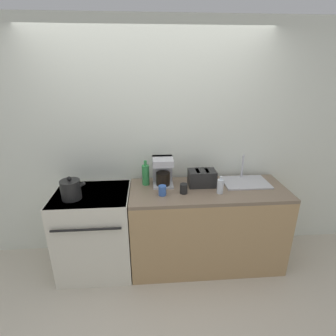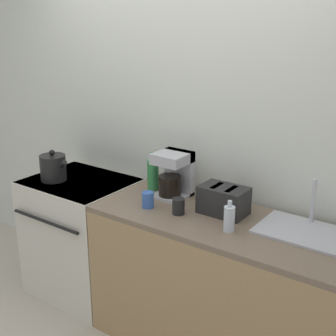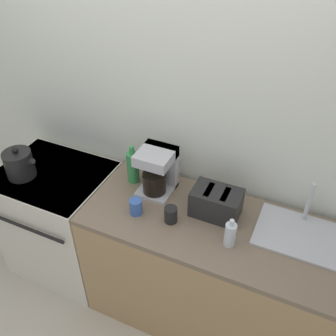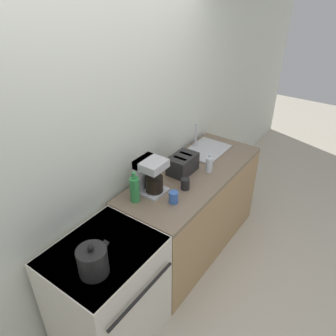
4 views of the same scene
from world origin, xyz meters
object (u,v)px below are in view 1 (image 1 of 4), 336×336
bottle_green (146,175)px  stove (95,231)px  kettle (71,189)px  toaster (202,178)px  cup_black (184,189)px  coffee_maker (163,171)px  cup_blue (162,190)px  bottle_clear (220,186)px

bottle_green → stove: bearing=-162.7°
kettle → toaster: size_ratio=0.83×
cup_black → toaster: bearing=37.9°
coffee_maker → bottle_green: coffee_maker is taller
coffee_maker → bottle_green: bearing=177.5°
stove → cup_blue: cup_blue is taller
stove → toaster: size_ratio=3.20×
bottle_green → bottle_clear: 0.80m
cup_blue → bottle_clear: bearing=-0.2°
kettle → toaster: 1.33m
bottle_green → kettle: bearing=-159.3°
toaster → coffee_maker: 0.43m
kettle → cup_black: (1.10, 0.03, -0.05)m
kettle → cup_blue: 0.88m
stove → kettle: 0.58m
bottle_green → cup_blue: size_ratio=2.70×
bottle_green → bottle_clear: bearing=-19.9°
kettle → coffee_maker: bearing=16.3°
coffee_maker → toaster: bearing=-8.8°
coffee_maker → bottle_clear: size_ratio=1.66×
bottle_clear → cup_blue: bottle_clear is taller
stove → cup_black: cup_black is taller
kettle → stove: bearing=31.4°
bottle_green → bottle_clear: (0.75, -0.27, -0.04)m
kettle → bottle_green: (0.72, 0.27, 0.02)m
stove → cup_blue: size_ratio=9.11×
bottle_clear → cup_black: (-0.37, 0.03, -0.03)m
stove → bottle_clear: 1.41m
stove → cup_black: (0.94, -0.07, 0.50)m
toaster → cup_black: 0.28m
bottle_green → cup_blue: bearing=-58.6°
toaster → cup_black: bearing=-142.1°
kettle → cup_blue: bearing=0.2°
toaster → bottle_clear: (0.15, -0.20, -0.01)m
cup_black → kettle: bearing=-178.5°
cup_blue → cup_black: (0.22, 0.03, -0.00)m
kettle → cup_blue: kettle is taller
stove → coffee_maker: 0.97m
toaster → bottle_clear: 0.25m
bottle_green → toaster: bearing=-6.9°
coffee_maker → cup_black: 0.32m
bottle_clear → cup_black: bearing=175.5°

